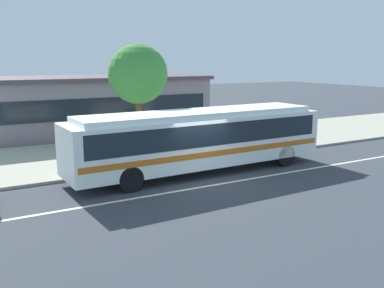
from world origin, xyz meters
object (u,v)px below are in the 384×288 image
transit_bus (200,137)px  bus_stop_sign (235,124)px  street_tree_near_stop (138,75)px  pedestrian_waiting_near_sign (118,143)px

transit_bus → bus_stop_sign: size_ratio=4.82×
street_tree_near_stop → transit_bus: bearing=-78.7°
bus_stop_sign → street_tree_near_stop: 5.57m
bus_stop_sign → transit_bus: bearing=-150.4°
pedestrian_waiting_near_sign → street_tree_near_stop: 4.04m
transit_bus → pedestrian_waiting_near_sign: size_ratio=6.96×
pedestrian_waiting_near_sign → transit_bus: bearing=-45.2°
pedestrian_waiting_near_sign → street_tree_near_stop: street_tree_near_stop is taller
pedestrian_waiting_near_sign → bus_stop_sign: bearing=-10.1°
transit_bus → bus_stop_sign: 3.59m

